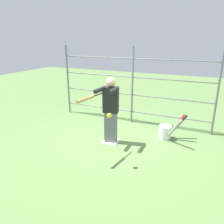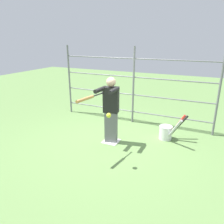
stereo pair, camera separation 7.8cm
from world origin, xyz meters
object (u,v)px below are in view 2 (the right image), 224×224
baseball_bat_swinging (87,98)px  softball_in_flight (109,115)px  bat_bucket (167,132)px  batter (111,109)px

baseball_bat_swinging → softball_in_flight: baseball_bat_swinging is taller
softball_in_flight → baseball_bat_swinging: bearing=-7.2°
bat_bucket → softball_in_flight: bearing=64.8°
batter → baseball_bat_swinging: size_ratio=1.99×
bat_bucket → batter: bearing=31.6°
baseball_bat_swinging → bat_bucket: (-1.37, -1.74, -1.19)m
batter → bat_bucket: (-1.29, -0.80, -0.70)m
softball_in_flight → bat_bucket: 2.20m
batter → softball_in_flight: 1.13m
batter → softball_in_flight: (-0.44, 1.01, 0.21)m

